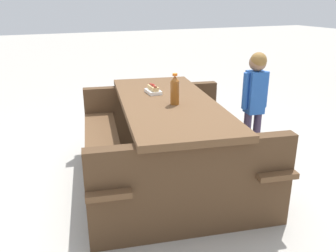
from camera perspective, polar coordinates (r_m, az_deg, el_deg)
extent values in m
plane|color=#B7B2A8|center=(3.21, 0.00, -8.83)|extent=(30.00, 30.00, 0.00)
cube|color=brown|center=(2.93, 0.00, 3.67)|extent=(1.91, 1.07, 0.05)
cube|color=brown|center=(2.97, -10.63, -2.53)|extent=(1.82, 0.60, 0.04)
cube|color=brown|center=(3.19, 9.87, -0.85)|extent=(1.82, 0.60, 0.04)
cube|color=#4D3520|center=(3.78, -2.58, 1.45)|extent=(0.35, 1.40, 0.70)
cube|color=#4D3520|center=(2.38, 4.15, -10.26)|extent=(0.35, 1.40, 0.70)
cylinder|color=brown|center=(2.80, 1.11, 5.43)|extent=(0.07, 0.07, 0.19)
cone|color=brown|center=(2.77, 1.13, 7.74)|extent=(0.06, 0.06, 0.04)
cylinder|color=orange|center=(2.76, 1.13, 8.33)|extent=(0.04, 0.04, 0.02)
cube|color=white|center=(3.16, -2.42, 5.60)|extent=(0.18, 0.11, 0.03)
cube|color=#D8B272|center=(3.15, -2.43, 6.18)|extent=(0.15, 0.06, 0.04)
cylinder|color=maroon|center=(3.15, -2.43, 6.50)|extent=(0.14, 0.03, 0.03)
ellipsoid|color=maroon|center=(3.14, -2.44, 6.71)|extent=(0.07, 0.03, 0.01)
cylinder|color=#3F334C|center=(3.63, 12.61, -1.60)|extent=(0.08, 0.08, 0.49)
cylinder|color=#3F334C|center=(3.68, 14.11, -1.43)|extent=(0.08, 0.08, 0.49)
cube|color=#2659B2|center=(3.52, 13.95, 5.34)|extent=(0.17, 0.18, 0.41)
cylinder|color=#2659B2|center=(3.46, 12.47, 5.59)|extent=(0.06, 0.06, 0.35)
cylinder|color=#2659B2|center=(3.56, 15.44, 5.73)|extent=(0.06, 0.06, 0.35)
sphere|color=#997051|center=(3.46, 14.35, 9.95)|extent=(0.16, 0.16, 0.16)
sphere|color=olive|center=(3.44, 14.48, 10.25)|extent=(0.15, 0.15, 0.15)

